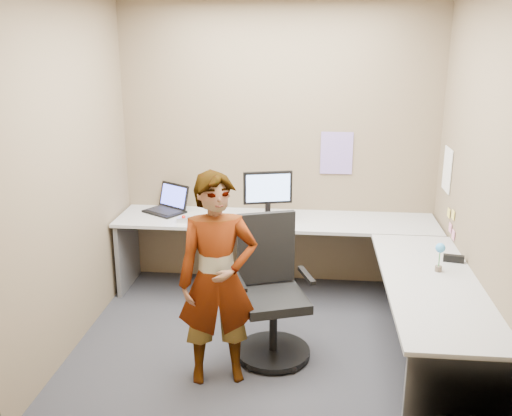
# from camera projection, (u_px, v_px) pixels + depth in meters

# --- Properties ---
(ground) EXTENTS (3.00, 3.00, 0.00)m
(ground) POSITION_uv_depth(u_px,v_px,m) (266.00, 342.00, 4.57)
(ground) COLOR #222227
(ground) RESTS_ON ground
(wall_back) EXTENTS (3.00, 0.00, 3.00)m
(wall_back) POSITION_uv_depth(u_px,v_px,m) (279.00, 147.00, 5.42)
(wall_back) COLOR brown
(wall_back) RESTS_ON ground
(wall_right) EXTENTS (0.00, 2.70, 2.70)m
(wall_right) POSITION_uv_depth(u_px,v_px,m) (478.00, 184.00, 4.04)
(wall_right) COLOR brown
(wall_right) RESTS_ON ground
(wall_left) EXTENTS (0.00, 2.70, 2.70)m
(wall_left) POSITION_uv_depth(u_px,v_px,m) (71.00, 174.00, 4.33)
(wall_left) COLOR brown
(wall_left) RESTS_ON ground
(desk) EXTENTS (2.98, 2.58, 0.73)m
(desk) POSITION_uv_depth(u_px,v_px,m) (323.00, 258.00, 4.73)
(desk) COLOR #A4A4A4
(desk) RESTS_ON ground
(paper_ream) EXTENTS (0.32, 0.27, 0.06)m
(paper_ream) POSITION_uv_depth(u_px,v_px,m) (267.00, 220.00, 5.17)
(paper_ream) COLOR red
(paper_ream) RESTS_ON desk
(monitor) EXTENTS (0.44, 0.18, 0.42)m
(monitor) POSITION_uv_depth(u_px,v_px,m) (268.00, 190.00, 5.11)
(monitor) COLOR black
(monitor) RESTS_ON paper_ream
(laptop) EXTENTS (0.47, 0.45, 0.26)m
(laptop) POSITION_uv_depth(u_px,v_px,m) (169.00, 205.00, 5.50)
(laptop) COLOR black
(laptop) RESTS_ON desk
(trackball_mouse) EXTENTS (0.12, 0.08, 0.07)m
(trackball_mouse) POSITION_uv_depth(u_px,v_px,m) (184.00, 219.00, 5.19)
(trackball_mouse) COLOR #B7B7BC
(trackball_mouse) RESTS_ON desk
(origami) EXTENTS (0.10, 0.10, 0.06)m
(origami) POSITION_uv_depth(u_px,v_px,m) (237.00, 222.00, 5.10)
(origami) COLOR white
(origami) RESTS_ON desk
(stapler) EXTENTS (0.15, 0.07, 0.05)m
(stapler) POSITION_uv_depth(u_px,v_px,m) (454.00, 259.00, 4.27)
(stapler) COLOR black
(stapler) RESTS_ON desk
(flower) EXTENTS (0.07, 0.07, 0.22)m
(flower) POSITION_uv_depth(u_px,v_px,m) (440.00, 253.00, 4.07)
(flower) COLOR brown
(flower) RESTS_ON desk
(calendar_purple) EXTENTS (0.30, 0.01, 0.40)m
(calendar_purple) POSITION_uv_depth(u_px,v_px,m) (337.00, 153.00, 5.37)
(calendar_purple) COLOR #846BB7
(calendar_purple) RESTS_ON wall_back
(calendar_white) EXTENTS (0.01, 0.28, 0.38)m
(calendar_white) POSITION_uv_depth(u_px,v_px,m) (447.00, 170.00, 4.92)
(calendar_white) COLOR white
(calendar_white) RESTS_ON wall_right
(sticky_note_a) EXTENTS (0.01, 0.07, 0.07)m
(sticky_note_a) POSITION_uv_depth(u_px,v_px,m) (453.00, 215.00, 4.68)
(sticky_note_a) COLOR #F2E059
(sticky_note_a) RESTS_ON wall_right
(sticky_note_b) EXTENTS (0.01, 0.07, 0.07)m
(sticky_note_b) POSITION_uv_depth(u_px,v_px,m) (450.00, 228.00, 4.76)
(sticky_note_b) COLOR pink
(sticky_note_b) RESTS_ON wall_right
(sticky_note_c) EXTENTS (0.01, 0.07, 0.07)m
(sticky_note_c) POSITION_uv_depth(u_px,v_px,m) (453.00, 235.00, 4.65)
(sticky_note_c) COLOR pink
(sticky_note_c) RESTS_ON wall_right
(sticky_note_d) EXTENTS (0.01, 0.07, 0.07)m
(sticky_note_d) POSITION_uv_depth(u_px,v_px,m) (449.00, 213.00, 4.83)
(sticky_note_d) COLOR #F2E059
(sticky_note_d) RESTS_ON wall_right
(office_chair) EXTENTS (0.62, 0.61, 1.07)m
(office_chair) POSITION_uv_depth(u_px,v_px,m) (271.00, 301.00, 4.31)
(office_chair) COLOR black
(office_chair) RESTS_ON ground
(person) EXTENTS (0.62, 0.49, 1.51)m
(person) POSITION_uv_depth(u_px,v_px,m) (218.00, 280.00, 3.90)
(person) COLOR #999399
(person) RESTS_ON ground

